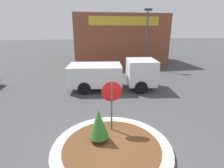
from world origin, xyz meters
name	(u,v)px	position (x,y,z in m)	size (l,w,h in m)	color
ground_plane	(112,150)	(0.00, 0.00, 0.00)	(120.00, 120.00, 0.00)	#474749
traffic_island	(112,148)	(0.00, 0.00, 0.07)	(4.25, 4.25, 0.14)	beige
stop_sign	(112,98)	(0.18, 1.08, 1.55)	(0.80, 0.07, 2.23)	#4C4C51
island_shrub	(99,123)	(-0.41, 0.41, 0.86)	(0.72, 0.72, 1.27)	brown
utility_truck	(113,74)	(1.18, 6.41, 1.09)	(6.17, 2.93, 2.05)	white
storefront_building	(118,39)	(3.59, 16.23, 2.79)	(10.39, 6.07, 5.57)	brown
light_pole	(147,35)	(5.54, 11.86, 3.46)	(0.70, 0.30, 5.84)	#4C4C51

